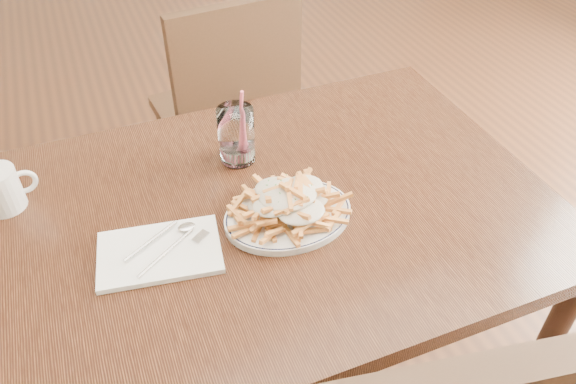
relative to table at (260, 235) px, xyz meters
name	(u,v)px	position (x,y,z in m)	size (l,w,h in m)	color
table	(260,235)	(0.00, 0.00, 0.00)	(1.20, 0.80, 0.75)	black
chair_far	(229,105)	(0.16, 0.77, -0.16)	(0.45, 0.45, 0.90)	black
fries_plate	(288,215)	(0.04, -0.05, 0.09)	(0.31, 0.29, 0.02)	white
loaded_fries	(288,199)	(0.04, -0.05, 0.13)	(0.23, 0.18, 0.07)	#CD863E
napkin	(160,252)	(-0.22, -0.05, 0.08)	(0.23, 0.15, 0.01)	white
cutlery	(158,247)	(-0.22, -0.05, 0.09)	(0.16, 0.15, 0.01)	silver
water_glass	(237,138)	(0.01, 0.17, 0.14)	(0.08, 0.08, 0.18)	white
coffee_mug	(1,189)	(-0.48, 0.20, 0.12)	(0.11, 0.08, 0.09)	white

